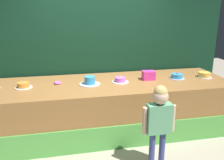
{
  "coord_description": "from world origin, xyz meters",
  "views": [
    {
      "loc": [
        -0.65,
        -3.12,
        2.08
      ],
      "look_at": [
        0.07,
        0.39,
        1.0
      ],
      "focal_mm": 37.81,
      "sensor_mm": 36.0,
      "label": 1
    }
  ],
  "objects_px": {
    "child_figure": "(159,116)",
    "cake_left": "(23,85)",
    "cake_center_right": "(120,80)",
    "cake_far_right": "(204,75)",
    "donut": "(58,83)",
    "cake_right": "(177,76)",
    "pink_box": "(149,75)",
    "cake_center_left": "(90,81)"
  },
  "relations": [
    {
      "from": "child_figure",
      "to": "cake_left",
      "type": "xyz_separation_m",
      "value": [
        -1.82,
        1.15,
        0.17
      ]
    },
    {
      "from": "cake_left",
      "to": "cake_center_right",
      "type": "distance_m",
      "value": 1.58
    },
    {
      "from": "cake_left",
      "to": "cake_far_right",
      "type": "distance_m",
      "value": 3.16
    },
    {
      "from": "donut",
      "to": "cake_left",
      "type": "xyz_separation_m",
      "value": [
        -0.53,
        -0.1,
        0.02
      ]
    },
    {
      "from": "cake_left",
      "to": "child_figure",
      "type": "bearing_deg",
      "value": -32.26
    },
    {
      "from": "donut",
      "to": "cake_right",
      "type": "bearing_deg",
      "value": -2.65
    },
    {
      "from": "pink_box",
      "to": "cake_center_right",
      "type": "xyz_separation_m",
      "value": [
        -0.53,
        -0.05,
        -0.04
      ]
    },
    {
      "from": "cake_center_left",
      "to": "cake_right",
      "type": "height_order",
      "value": "cake_center_left"
    },
    {
      "from": "child_figure",
      "to": "pink_box",
      "type": "relative_size",
      "value": 5.44
    },
    {
      "from": "cake_right",
      "to": "cake_far_right",
      "type": "height_order",
      "value": "cake_far_right"
    },
    {
      "from": "cake_center_right",
      "to": "cake_right",
      "type": "height_order",
      "value": "cake_center_right"
    },
    {
      "from": "cake_left",
      "to": "cake_right",
      "type": "relative_size",
      "value": 0.98
    },
    {
      "from": "child_figure",
      "to": "pink_box",
      "type": "bearing_deg",
      "value": 76.71
    },
    {
      "from": "cake_center_left",
      "to": "cake_right",
      "type": "xyz_separation_m",
      "value": [
        1.58,
        0.03,
        -0.02
      ]
    },
    {
      "from": "donut",
      "to": "cake_left",
      "type": "bearing_deg",
      "value": -169.73
    },
    {
      "from": "cake_left",
      "to": "cake_center_left",
      "type": "xyz_separation_m",
      "value": [
        1.05,
        -0.03,
        0.02
      ]
    },
    {
      "from": "cake_center_left",
      "to": "cake_center_right",
      "type": "xyz_separation_m",
      "value": [
        0.53,
        0.02,
        -0.02
      ]
    },
    {
      "from": "pink_box",
      "to": "cake_center_right",
      "type": "distance_m",
      "value": 0.53
    },
    {
      "from": "cake_right",
      "to": "cake_far_right",
      "type": "distance_m",
      "value": 0.53
    },
    {
      "from": "donut",
      "to": "cake_far_right",
      "type": "bearing_deg",
      "value": -2.73
    },
    {
      "from": "donut",
      "to": "cake_far_right",
      "type": "distance_m",
      "value": 2.63
    },
    {
      "from": "cake_center_right",
      "to": "cake_left",
      "type": "bearing_deg",
      "value": 179.5
    },
    {
      "from": "child_figure",
      "to": "pink_box",
      "type": "xyz_separation_m",
      "value": [
        0.28,
        1.19,
        0.2
      ]
    },
    {
      "from": "pink_box",
      "to": "cake_center_right",
      "type": "height_order",
      "value": "pink_box"
    },
    {
      "from": "cake_far_right",
      "to": "cake_center_left",
      "type": "bearing_deg",
      "value": -179.92
    },
    {
      "from": "cake_left",
      "to": "cake_center_right",
      "type": "relative_size",
      "value": 0.94
    },
    {
      "from": "donut",
      "to": "cake_right",
      "type": "relative_size",
      "value": 0.42
    },
    {
      "from": "donut",
      "to": "child_figure",
      "type": "bearing_deg",
      "value": -43.85
    },
    {
      "from": "cake_left",
      "to": "cake_far_right",
      "type": "height_order",
      "value": "cake_far_right"
    },
    {
      "from": "child_figure",
      "to": "cake_far_right",
      "type": "xyz_separation_m",
      "value": [
        1.33,
        1.12,
        0.17
      ]
    },
    {
      "from": "child_figure",
      "to": "cake_left",
      "type": "distance_m",
      "value": 2.16
    },
    {
      "from": "cake_left",
      "to": "cake_center_left",
      "type": "bearing_deg",
      "value": -1.79
    },
    {
      "from": "cake_far_right",
      "to": "cake_right",
      "type": "bearing_deg",
      "value": 176.97
    },
    {
      "from": "child_figure",
      "to": "cake_center_right",
      "type": "distance_m",
      "value": 1.18
    },
    {
      "from": "cake_center_left",
      "to": "child_figure",
      "type": "bearing_deg",
      "value": -55.39
    },
    {
      "from": "pink_box",
      "to": "donut",
      "type": "xyz_separation_m",
      "value": [
        -1.58,
        0.06,
        -0.06
      ]
    },
    {
      "from": "donut",
      "to": "cake_center_left",
      "type": "relative_size",
      "value": 0.33
    },
    {
      "from": "pink_box",
      "to": "donut",
      "type": "height_order",
      "value": "pink_box"
    },
    {
      "from": "child_figure",
      "to": "cake_center_left",
      "type": "distance_m",
      "value": 1.37
    },
    {
      "from": "cake_right",
      "to": "pink_box",
      "type": "bearing_deg",
      "value": 176.0
    },
    {
      "from": "pink_box",
      "to": "donut",
      "type": "bearing_deg",
      "value": 177.8
    },
    {
      "from": "donut",
      "to": "cake_center_left",
      "type": "height_order",
      "value": "cake_center_left"
    }
  ]
}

